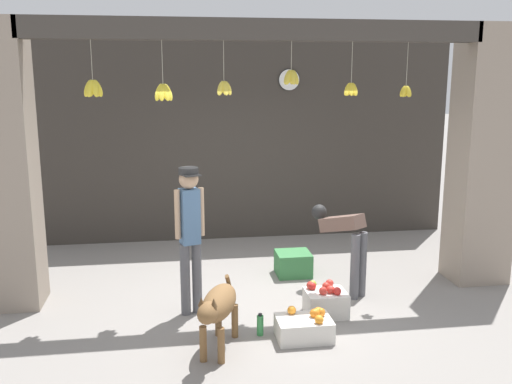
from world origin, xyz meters
The scene contains 13 objects.
ground_plane centered at (0.00, 0.00, 0.00)m, with size 60.00×60.00×0.00m, color gray.
shop_back_wall centered at (0.00, 2.74, 1.65)m, with size 7.16×0.12×3.30m, color #38332D.
shop_pillar_left centered at (-2.93, 0.30, 1.65)m, with size 0.70×0.60×3.30m, color gray.
shop_pillar_right centered at (2.93, 0.30, 1.65)m, with size 0.70×0.60×3.30m, color gray.
storefront_awning centered at (-0.04, 0.12, 3.12)m, with size 5.26×0.27×0.92m.
dog centered at (-0.62, -1.24, 0.47)m, with size 0.53×1.03×0.70m.
shopkeeper centered at (-0.85, -0.28, 1.00)m, with size 0.33×0.30×1.69m.
worker_stooping centered at (1.06, 0.09, 0.70)m, with size 0.57×0.73×1.06m.
fruit_crate_oranges centered at (0.29, -1.10, 0.13)m, with size 0.56×0.40×0.31m.
fruit_crate_apples centered at (0.65, -0.55, 0.16)m, with size 0.45×0.40×0.36m.
produce_box_green centered at (0.57, 0.80, 0.16)m, with size 0.46×0.43×0.32m, color #387A42.
water_bottle centered at (-0.16, -0.95, 0.11)m, with size 0.07×0.07×0.24m.
wall_clock centered at (0.88, 2.67, 2.60)m, with size 0.35×0.03×0.35m.
Camera 1 is at (-1.02, -6.45, 2.70)m, focal length 40.00 mm.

